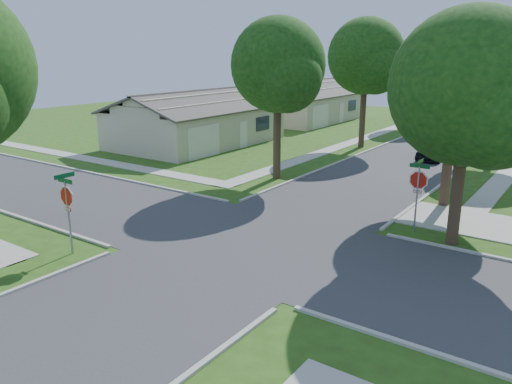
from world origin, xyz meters
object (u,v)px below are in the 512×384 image
(tree_w_near, at_px, (279,70))
(tree_ne_corner, at_px, (470,95))
(tree_w_mid, at_px, (367,60))
(car_curb_east, at_px, (434,149))
(tree_e_near, at_px, (457,85))
(stop_sign_sw, at_px, (67,200))
(tree_w_far, at_px, (421,69))
(house_nw_near, at_px, (198,125))
(stop_sign_ne, at_px, (418,183))
(house_nw_far, at_px, (304,106))
(tree_e_mid, at_px, (507,65))
(car_curb_west, at_px, (454,122))

(tree_w_near, distance_m, tree_ne_corner, 12.02)
(tree_w_mid, height_order, car_curb_east, tree_w_mid)
(tree_e_near, distance_m, tree_w_mid, 15.26)
(stop_sign_sw, height_order, tree_w_mid, tree_w_mid)
(tree_w_mid, relative_size, tree_ne_corner, 1.10)
(tree_w_far, xyz_separation_m, car_curb_east, (5.85, -14.38, -4.83))
(stop_sign_sw, distance_m, house_nw_near, 22.71)
(stop_sign_ne, relative_size, house_nw_near, 0.22)
(tree_w_near, bearing_deg, house_nw_far, 116.27)
(tree_w_mid, bearing_deg, tree_e_mid, -0.00)
(tree_w_far, height_order, tree_ne_corner, tree_ne_corner)
(stop_sign_sw, relative_size, stop_sign_ne, 1.00)
(car_curb_west, bearing_deg, tree_w_far, 2.82)
(car_curb_east, bearing_deg, tree_e_mid, 21.57)
(tree_ne_corner, relative_size, car_curb_west, 1.69)
(tree_w_mid, xyz_separation_m, car_curb_west, (3.44, 13.46, -5.75))
(house_nw_near, relative_size, car_curb_west, 2.66)
(tree_w_near, height_order, tree_ne_corner, tree_w_near)
(tree_w_mid, bearing_deg, house_nw_far, 135.93)
(tree_w_far, bearing_deg, house_nw_far, -169.95)
(tree_e_near, height_order, tree_e_mid, tree_e_mid)
(stop_sign_ne, bearing_deg, tree_e_near, 89.32)
(tree_w_far, bearing_deg, tree_e_mid, -54.10)
(tree_e_mid, height_order, tree_w_far, tree_e_mid)
(tree_w_near, height_order, house_nw_far, tree_w_near)
(stop_sign_ne, xyz_separation_m, tree_w_far, (-9.35, 29.31, 3.48))
(tree_w_near, bearing_deg, tree_e_mid, 51.92)
(tree_e_near, bearing_deg, car_curb_east, 108.50)
(car_curb_west, bearing_deg, house_nw_near, 47.97)
(tree_w_far, relative_size, tree_ne_corner, 0.93)
(tree_ne_corner, bearing_deg, stop_sign_sw, -141.16)
(house_nw_near, bearing_deg, house_nw_far, 90.00)
(tree_ne_corner, xyz_separation_m, house_nw_far, (-22.35, 27.79, -4.08))
(stop_sign_ne, distance_m, tree_w_near, 11.07)
(stop_sign_ne, relative_size, tree_w_far, 0.37)
(tree_w_far, bearing_deg, stop_sign_sw, -90.07)
(stop_sign_sw, height_order, tree_w_far, tree_w_far)
(tree_ne_corner, bearing_deg, tree_w_near, 156.44)
(tree_w_far, distance_m, house_nw_far, 12.19)
(house_nw_near, bearing_deg, car_curb_west, 52.78)
(tree_ne_corner, distance_m, car_curb_east, 16.98)
(tree_w_far, bearing_deg, tree_w_mid, -89.95)
(house_nw_near, xyz_separation_m, house_nw_far, (0.00, 17.00, 0.00))
(tree_e_mid, distance_m, tree_w_mid, 9.40)
(tree_w_mid, xyz_separation_m, house_nw_near, (-11.35, -6.01, -4.97))
(tree_w_near, xyz_separation_m, tree_w_mid, (0.00, 12.00, 0.37))
(tree_e_mid, height_order, car_curb_east, tree_e_mid)
(car_curb_west, bearing_deg, tree_e_near, 98.35)
(tree_ne_corner, bearing_deg, tree_e_near, 108.53)
(tree_e_near, distance_m, car_curb_east, 12.24)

